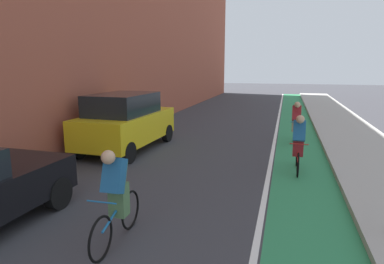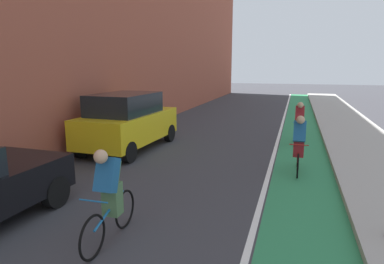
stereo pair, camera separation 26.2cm
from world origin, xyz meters
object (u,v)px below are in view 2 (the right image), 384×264
cyclist_lead (109,193)px  cyclist_mid (299,144)px  cyclist_trailing (299,122)px  parked_suv_yellow_cab (128,121)px

cyclist_lead → cyclist_mid: (2.97, 4.81, -0.04)m
cyclist_lead → cyclist_trailing: (2.99, 8.54, -0.05)m
cyclist_mid → cyclist_trailing: (0.02, 3.73, -0.00)m
parked_suv_yellow_cab → cyclist_mid: 5.79m
cyclist_lead → cyclist_trailing: size_ratio=1.05×
parked_suv_yellow_cab → cyclist_lead: bearing=-64.4°
parked_suv_yellow_cab → cyclist_lead: 6.36m
cyclist_lead → cyclist_mid: cyclist_lead is taller
parked_suv_yellow_cab → cyclist_lead: size_ratio=2.45×
parked_suv_yellow_cab → cyclist_lead: (2.74, -5.74, -0.16)m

